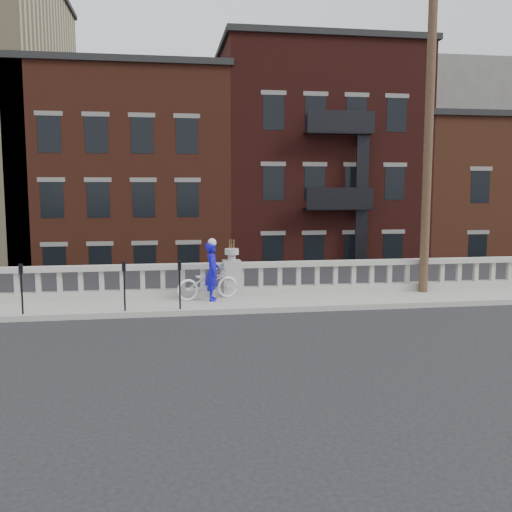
{
  "coord_description": "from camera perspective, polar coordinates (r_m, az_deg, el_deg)",
  "views": [
    {
      "loc": [
        -1.98,
        -13.55,
        3.53
      ],
      "look_at": [
        0.65,
        3.2,
        1.47
      ],
      "focal_mm": 40.0,
      "sensor_mm": 36.0,
      "label": 1
    }
  ],
  "objects": [
    {
      "name": "planter_pedestal",
      "position": [
        17.82,
        -2.43,
        -1.79
      ],
      "size": [
        0.55,
        0.55,
        1.76
      ],
      "color": "gray",
      "rests_on": "sidewalk"
    },
    {
      "name": "parking_meter_d",
      "position": [
        15.91,
        -7.64,
        -2.3
      ],
      "size": [
        0.1,
        0.09,
        1.36
      ],
      "color": "black",
      "rests_on": "sidewalk"
    },
    {
      "name": "lower_level",
      "position": [
        36.69,
        -4.96,
        5.49
      ],
      "size": [
        80.0,
        44.0,
        20.8
      ],
      "color": "#605E59",
      "rests_on": "ground"
    },
    {
      "name": "cyclist",
      "position": [
        17.04,
        -4.39,
        -1.53
      ],
      "size": [
        0.47,
        0.67,
        1.76
      ],
      "primitive_type": "imported",
      "rotation": [
        0.0,
        0.0,
        1.49
      ],
      "color": "#120CBB",
      "rests_on": "sidewalk"
    },
    {
      "name": "ground",
      "position": [
        14.14,
        -0.59,
        -7.52
      ],
      "size": [
        120.0,
        120.0,
        0.0
      ],
      "primitive_type": "plane",
      "color": "black",
      "rests_on": "ground"
    },
    {
      "name": "parking_meter_b",
      "position": [
        16.36,
        -22.41,
        -2.51
      ],
      "size": [
        0.1,
        0.09,
        1.36
      ],
      "color": "black",
      "rests_on": "sidewalk"
    },
    {
      "name": "sidewalk",
      "position": [
        17.02,
        -2.06,
        -4.78
      ],
      "size": [
        32.0,
        2.2,
        0.15
      ],
      "primitive_type": "cube",
      "color": "gray",
      "rests_on": "ground"
    },
    {
      "name": "bicycle",
      "position": [
        17.31,
        -4.84,
        -2.65
      ],
      "size": [
        2.04,
        1.17,
        1.01
      ],
      "primitive_type": "imported",
      "rotation": [
        0.0,
        0.0,
        1.84
      ],
      "color": "white",
      "rests_on": "sidewalk"
    },
    {
      "name": "utility_pole",
      "position": [
        19.08,
        16.88,
        11.77
      ],
      "size": [
        1.6,
        0.28,
        10.0
      ],
      "color": "#422D1E",
      "rests_on": "sidewalk"
    },
    {
      "name": "parking_meter_c",
      "position": [
        15.95,
        -13.04,
        -2.39
      ],
      "size": [
        0.1,
        0.09,
        1.36
      ],
      "color": "black",
      "rests_on": "sidewalk"
    },
    {
      "name": "balustrade",
      "position": [
        17.85,
        -2.43,
        -2.39
      ],
      "size": [
        28.0,
        0.34,
        1.03
      ],
      "color": "gray",
      "rests_on": "sidewalk"
    }
  ]
}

